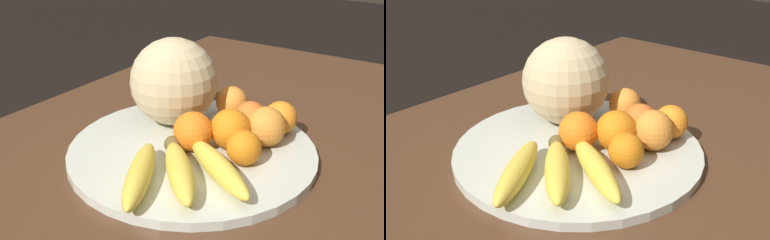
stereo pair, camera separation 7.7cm
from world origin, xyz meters
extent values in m
cube|color=#4C301E|center=(0.00, 0.00, 0.73)|extent=(1.42, 0.86, 0.04)
cube|color=#4C301E|center=(0.62, 0.34, 0.35)|extent=(0.07, 0.07, 0.71)
cylinder|color=beige|center=(-0.02, 0.01, 0.76)|extent=(0.43, 0.43, 0.02)
torus|color=navy|center=(-0.02, 0.01, 0.76)|extent=(0.43, 0.43, 0.01)
sphere|color=#C6B284|center=(0.05, 0.10, 0.85)|extent=(0.17, 0.17, 0.17)
sphere|color=brown|center=(-0.06, 0.02, 0.78)|extent=(0.03, 0.03, 0.03)
ellipsoid|color=gold|center=(-0.16, 0.01, 0.78)|extent=(0.18, 0.12, 0.04)
ellipsoid|color=gold|center=(-0.12, -0.04, 0.78)|extent=(0.15, 0.15, 0.04)
ellipsoid|color=gold|center=(-0.08, -0.08, 0.78)|extent=(0.13, 0.18, 0.04)
sphere|color=orange|center=(0.09, -0.04, 0.79)|extent=(0.06, 0.06, 0.06)
sphere|color=orange|center=(0.13, 0.02, 0.80)|extent=(0.06, 0.06, 0.06)
sphere|color=orange|center=(0.02, -0.04, 0.80)|extent=(0.07, 0.07, 0.07)
sphere|color=orange|center=(0.06, -0.09, 0.80)|extent=(0.07, 0.07, 0.07)
sphere|color=orange|center=(0.12, -0.09, 0.79)|extent=(0.06, 0.06, 0.06)
sphere|color=orange|center=(-0.02, -0.09, 0.79)|extent=(0.06, 0.06, 0.06)
sphere|color=orange|center=(-0.02, 0.01, 0.80)|extent=(0.07, 0.07, 0.07)
camera|label=1|loc=(-0.59, -0.37, 1.14)|focal=42.00mm
camera|label=2|loc=(-0.55, -0.44, 1.14)|focal=42.00mm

